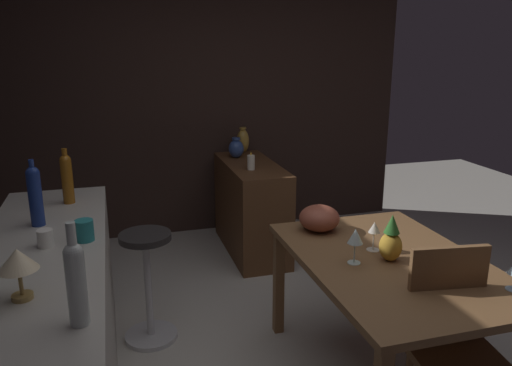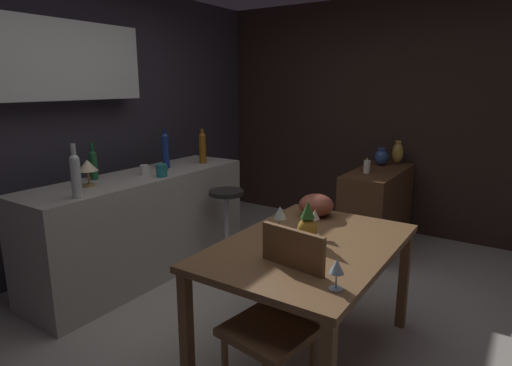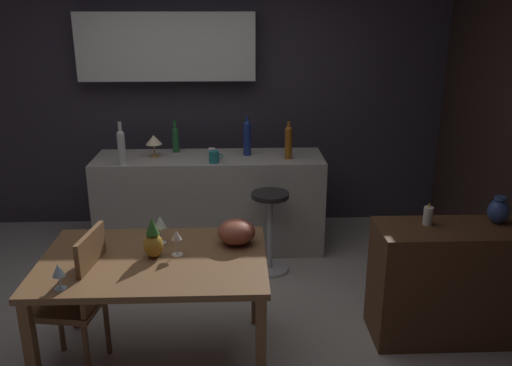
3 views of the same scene
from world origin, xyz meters
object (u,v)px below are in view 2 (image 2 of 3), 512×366
chair_near_window (278,314)px  cup_teal (162,170)px  counter_lamp (88,167)px  cup_white (145,170)px  pillar_candle_tall (367,167)px  vase_brass (398,153)px  bar_stool (227,226)px  wine_bottle_green (93,163)px  dining_table (309,256)px  wine_glass_center (280,213)px  wine_glass_left (315,216)px  sideboard_cabinet (376,209)px  wine_glass_right (337,267)px  vase_ceramic_blue (381,157)px  wine_bottle_cobalt (165,149)px  wine_bottle_clear (76,174)px  pineapple_centerpiece (307,225)px  fruit_bowl (316,205)px  wine_bottle_amber (203,147)px

chair_near_window → cup_teal: (0.78, 1.60, 0.44)m
cup_teal → counter_lamp: 0.60m
cup_white → pillar_candle_tall: bearing=-44.0°
vase_brass → bar_stool: bearing=147.5°
wine_bottle_green → vase_brass: 3.08m
dining_table → wine_glass_center: bearing=85.1°
dining_table → chair_near_window: size_ratio=1.46×
wine_glass_left → counter_lamp: 1.77m
sideboard_cabinet → cup_white: cup_white is taller
bar_stool → cup_teal: cup_teal is taller
bar_stool → counter_lamp: 1.34m
wine_bottle_green → pillar_candle_tall: (1.85, -1.65, -0.15)m
sideboard_cabinet → wine_glass_right: size_ratio=7.40×
pillar_candle_tall → vase_brass: size_ratio=0.60×
chair_near_window → vase_brass: (2.93, 0.23, 0.42)m
wine_glass_right → vase_ceramic_blue: 2.80m
chair_near_window → wine_bottle_cobalt: 2.21m
wine_glass_center → wine_bottle_cobalt: wine_bottle_cobalt is taller
dining_table → pillar_candle_tall: 1.83m
dining_table → vase_brass: size_ratio=5.54×
vase_ceramic_blue → wine_bottle_clear: bearing=155.6°
wine_glass_left → pineapple_centerpiece: (-0.14, -0.02, -0.02)m
wine_glass_left → wine_glass_center: size_ratio=0.87×
cup_white → pillar_candle_tall: (1.50, -1.45, -0.06)m
chair_near_window → fruit_bowl: 1.05m
bar_stool → pillar_candle_tall: size_ratio=4.83×
wine_glass_left → wine_bottle_green: 1.91m
pineapple_centerpiece → wine_glass_left: bearing=8.0°
wine_glass_left → wine_bottle_cobalt: size_ratio=0.46×
wine_glass_right → bar_stool: bearing=51.8°
pineapple_centerpiece → wine_bottle_clear: 1.60m
vase_ceramic_blue → cup_white: bearing=144.0°
sideboard_cabinet → wine_bottle_green: 2.75m
pineapple_centerpiece → vase_brass: bearing=3.5°
chair_near_window → bar_stool: 1.81m
cup_white → wine_bottle_amber: bearing=-5.3°
fruit_bowl → wine_bottle_green: (-0.57, 1.73, 0.22)m
bar_stool → wine_glass_right: size_ratio=4.86×
bar_stool → wine_glass_center: bearing=-127.5°
cup_teal → wine_bottle_green: bearing=134.5°
dining_table → vase_ceramic_blue: vase_ceramic_blue is taller
wine_bottle_cobalt → cup_teal: wine_bottle_cobalt is taller
bar_stool → counter_lamp: counter_lamp is taller
wine_bottle_amber → wine_bottle_green: bearing=165.5°
dining_table → vase_brass: (2.46, 0.17, 0.28)m
bar_stool → vase_ceramic_blue: 1.83m
wine_bottle_green → cup_white: 0.42m
sideboard_cabinet → wine_bottle_clear: bearing=152.1°
wine_glass_left → cup_teal: cup_teal is taller
wine_glass_center → pineapple_centerpiece: pineapple_centerpiece is taller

